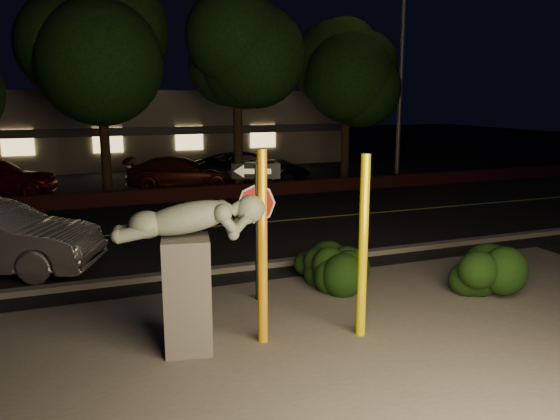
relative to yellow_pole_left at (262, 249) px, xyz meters
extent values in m
plane|color=black|center=(1.11, 10.63, -1.48)|extent=(90.00, 90.00, 0.00)
cube|color=#4C4944|center=(1.11, -0.37, -1.47)|extent=(14.00, 6.00, 0.02)
cube|color=black|center=(1.11, 7.63, -1.47)|extent=(80.00, 8.00, 0.01)
cube|color=#ADA545|center=(1.11, 7.63, -1.46)|extent=(80.00, 0.12, 0.00)
cube|color=#4C4944|center=(1.11, 3.53, -1.42)|extent=(80.00, 0.25, 0.12)
cube|color=#411515|center=(1.11, 11.93, -1.23)|extent=(40.00, 0.35, 0.50)
cube|color=black|center=(1.11, 17.63, -1.47)|extent=(40.00, 12.00, 0.01)
cube|color=#706759|center=(1.11, 25.63, 0.52)|extent=(22.00, 10.00, 4.00)
cube|color=#333338|center=(1.11, 20.53, 0.52)|extent=(22.00, 0.20, 0.40)
cube|color=#FFD87F|center=(-4.89, 20.58, 0.12)|extent=(1.40, 0.08, 1.20)
cube|color=#FFD87F|center=(-0.89, 20.58, 0.12)|extent=(1.40, 0.08, 1.20)
cube|color=#FFD87F|center=(3.11, 20.58, 0.12)|extent=(1.40, 0.08, 1.20)
cube|color=#FFD87F|center=(7.11, 20.58, 0.12)|extent=(1.40, 0.08, 1.20)
cylinder|color=black|center=(-1.39, 13.83, 0.65)|extent=(0.36, 0.36, 4.25)
ellipsoid|color=black|center=(-1.39, 13.83, 4.59)|extent=(5.20, 5.20, 4.68)
cylinder|color=black|center=(3.61, 13.43, 0.52)|extent=(0.36, 0.36, 4.00)
ellipsoid|color=black|center=(3.61, 13.43, 4.20)|extent=(4.80, 4.80, 4.32)
cylinder|color=black|center=(8.61, 13.93, 0.47)|extent=(0.36, 0.36, 3.90)
ellipsoid|color=black|center=(8.61, 13.93, 3.96)|extent=(4.40, 4.40, 3.96)
cylinder|color=#FFAD10|center=(0.00, 0.00, 0.00)|extent=(0.15, 0.15, 2.96)
cylinder|color=#FFEC00|center=(1.51, -0.32, -0.04)|extent=(0.14, 0.14, 2.87)
cylinder|color=black|center=(0.47, 1.69, -0.21)|extent=(0.05, 0.05, 2.54)
cube|color=white|center=(0.47, 1.69, 0.33)|extent=(0.36, 0.17, 0.11)
cube|color=black|center=(0.47, 1.69, 0.92)|extent=(0.81, 0.34, 0.27)
cube|color=white|center=(0.47, 1.69, 0.92)|extent=(0.51, 0.22, 0.11)
cube|color=#4C4944|center=(-1.11, 0.13, -0.62)|extent=(0.78, 0.78, 1.73)
sphere|color=slate|center=(-0.19, -0.04, 0.63)|extent=(0.40, 0.40, 0.40)
ellipsoid|color=black|center=(2.02, 2.39, -1.03)|extent=(1.82, 1.00, 0.90)
ellipsoid|color=black|center=(2.31, 1.59, -0.96)|extent=(1.69, 1.06, 1.04)
ellipsoid|color=black|center=(4.50, 0.43, -0.91)|extent=(1.88, 1.50, 1.13)
cylinder|color=#535359|center=(10.97, 13.42, 3.20)|extent=(0.19, 0.19, 9.37)
imported|color=#40140B|center=(1.56, 14.65, -0.83)|extent=(4.75, 2.75, 1.29)
imported|color=black|center=(4.46, 14.52, -0.78)|extent=(5.36, 3.11, 1.40)
camera|label=1|loc=(-2.51, -7.35, 2.21)|focal=35.00mm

